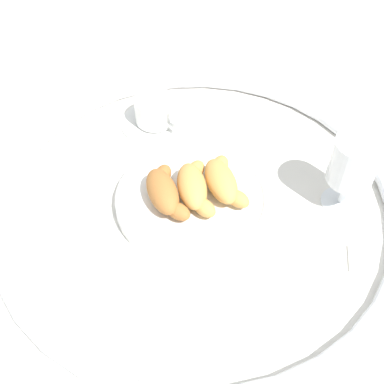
{
  "coord_description": "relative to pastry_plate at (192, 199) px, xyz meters",
  "views": [
    {
      "loc": [
        0.55,
        0.14,
        0.68
      ],
      "look_at": [
        -0.0,
        -0.01,
        0.03
      ],
      "focal_mm": 47.99,
      "sensor_mm": 36.0,
      "label": 1
    }
  ],
  "objects": [
    {
      "name": "coffee_cup_near",
      "position": [
        -0.18,
        -0.12,
        0.01
      ],
      "size": [
        0.14,
        0.14,
        0.06
      ],
      "color": "white",
      "rests_on": "ground_plane"
    },
    {
      "name": "juice_glass_left",
      "position": [
        -0.07,
        0.25,
        0.08
      ],
      "size": [
        0.08,
        0.08,
        0.14
      ],
      "color": "white",
      "rests_on": "ground_plane"
    },
    {
      "name": "ground_plane",
      "position": [
        0.0,
        0.01,
        -0.01
      ],
      "size": [
        2.2,
        2.2,
        0.0
      ],
      "primitive_type": "plane",
      "color": "silver"
    },
    {
      "name": "sugar_packet",
      "position": [
        0.04,
        0.28,
        -0.01
      ],
      "size": [
        0.05,
        0.04,
        0.01
      ],
      "primitive_type": "cube",
      "rotation": [
        0.0,
        0.0,
        0.12
      ],
      "color": "white",
      "rests_on": "ground_plane"
    },
    {
      "name": "pastry_plate",
      "position": [
        0.0,
        0.0,
        0.0
      ],
      "size": [
        0.26,
        0.26,
        0.02
      ],
      "color": "white",
      "rests_on": "ground_plane"
    },
    {
      "name": "croissant_extra",
      "position": [
        -0.03,
        0.05,
        0.03
      ],
      "size": [
        0.12,
        0.11,
        0.04
      ],
      "color": "#D6994C",
      "rests_on": "pastry_plate"
    },
    {
      "name": "croissant_small",
      "position": [
        -0.0,
        0.0,
        0.03
      ],
      "size": [
        0.12,
        0.1,
        0.04
      ],
      "color": "#D6994C",
      "rests_on": "pastry_plate"
    },
    {
      "name": "croissant_large",
      "position": [
        0.02,
        -0.04,
        0.03
      ],
      "size": [
        0.12,
        0.11,
        0.04
      ],
      "color": "#AD6B33",
      "rests_on": "pastry_plate"
    },
    {
      "name": "table_chrome_rim",
      "position": [
        0.0,
        0.01,
        -0.0
      ],
      "size": [
        0.69,
        0.69,
        0.02
      ],
      "primitive_type": "torus",
      "color": "silver",
      "rests_on": "ground_plane"
    }
  ]
}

